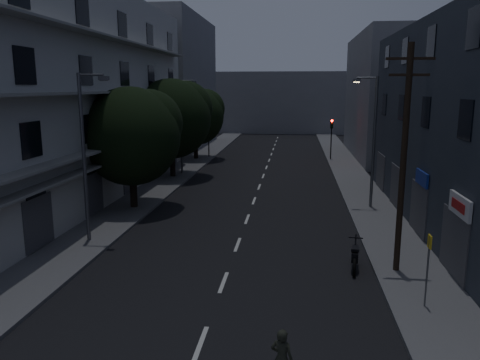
# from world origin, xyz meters

# --- Properties ---
(ground) EXTENTS (160.00, 160.00, 0.00)m
(ground) POSITION_xyz_m (0.00, 25.00, 0.00)
(ground) COLOR black
(ground) RESTS_ON ground
(sidewalk_left) EXTENTS (3.00, 90.00, 0.15)m
(sidewalk_left) POSITION_xyz_m (-7.50, 25.00, 0.07)
(sidewalk_left) COLOR #565659
(sidewalk_left) RESTS_ON ground
(sidewalk_right) EXTENTS (3.00, 90.00, 0.15)m
(sidewalk_right) POSITION_xyz_m (7.50, 25.00, 0.07)
(sidewalk_right) COLOR #565659
(sidewalk_right) RESTS_ON ground
(lane_markings) EXTENTS (0.15, 60.50, 0.01)m
(lane_markings) POSITION_xyz_m (0.00, 31.25, 0.01)
(lane_markings) COLOR beige
(lane_markings) RESTS_ON ground
(building_left) EXTENTS (7.00, 36.00, 14.00)m
(building_left) POSITION_xyz_m (-11.98, 18.00, 6.99)
(building_left) COLOR #B8B7B2
(building_left) RESTS_ON ground
(building_far_left) EXTENTS (6.00, 20.00, 16.00)m
(building_far_left) POSITION_xyz_m (-12.00, 48.00, 8.00)
(building_far_left) COLOR slate
(building_far_left) RESTS_ON ground
(building_far_right) EXTENTS (6.00, 20.00, 13.00)m
(building_far_right) POSITION_xyz_m (12.00, 42.00, 6.50)
(building_far_right) COLOR slate
(building_far_right) RESTS_ON ground
(building_far_end) EXTENTS (24.00, 8.00, 10.00)m
(building_far_end) POSITION_xyz_m (0.00, 70.00, 5.00)
(building_far_end) COLOR slate
(building_far_end) RESTS_ON ground
(tree_near) EXTENTS (6.01, 6.01, 7.41)m
(tree_near) POSITION_xyz_m (-7.21, 17.05, 4.79)
(tree_near) COLOR black
(tree_near) RESTS_ON sidewalk_left
(tree_mid) EXTENTS (6.56, 6.56, 8.08)m
(tree_mid) POSITION_xyz_m (-7.46, 27.47, 5.20)
(tree_mid) COLOR black
(tree_mid) RESTS_ON sidewalk_left
(tree_far) EXTENTS (5.96, 5.96, 7.37)m
(tree_far) POSITION_xyz_m (-7.63, 37.53, 4.77)
(tree_far) COLOR black
(tree_far) RESTS_ON sidewalk_left
(traffic_signal_far_right) EXTENTS (0.28, 0.37, 4.10)m
(traffic_signal_far_right) POSITION_xyz_m (6.36, 38.52, 3.10)
(traffic_signal_far_right) COLOR black
(traffic_signal_far_right) RESTS_ON sidewalk_right
(traffic_signal_far_left) EXTENTS (0.28, 0.37, 4.10)m
(traffic_signal_far_left) POSITION_xyz_m (-6.59, 38.92, 3.10)
(traffic_signal_far_left) COLOR black
(traffic_signal_far_left) RESTS_ON sidewalk_left
(street_lamp_left_near) EXTENTS (1.51, 0.25, 8.00)m
(street_lamp_left_near) POSITION_xyz_m (-7.18, 10.50, 4.60)
(street_lamp_left_near) COLOR #56565D
(street_lamp_left_near) RESTS_ON sidewalk_left
(street_lamp_right) EXTENTS (1.51, 0.25, 8.00)m
(street_lamp_right) POSITION_xyz_m (7.33, 18.76, 4.60)
(street_lamp_right) COLOR #54575B
(street_lamp_right) RESTS_ON sidewalk_right
(street_lamp_left_far) EXTENTS (1.51, 0.25, 8.00)m
(street_lamp_left_far) POSITION_xyz_m (-6.98, 28.81, 4.60)
(street_lamp_left_far) COLOR #54575B
(street_lamp_left_far) RESTS_ON sidewalk_left
(utility_pole) EXTENTS (1.80, 0.24, 9.00)m
(utility_pole) POSITION_xyz_m (6.89, 8.26, 4.87)
(utility_pole) COLOR black
(utility_pole) RESTS_ON sidewalk_right
(bus_stop_sign) EXTENTS (0.06, 0.35, 2.52)m
(bus_stop_sign) POSITION_xyz_m (7.18, 5.02, 1.89)
(bus_stop_sign) COLOR #595B60
(bus_stop_sign) RESTS_ON sidewalk_right
(motorcycle) EXTENTS (0.62, 2.10, 1.35)m
(motorcycle) POSITION_xyz_m (5.24, 8.44, 0.53)
(motorcycle) COLOR black
(motorcycle) RESTS_ON ground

